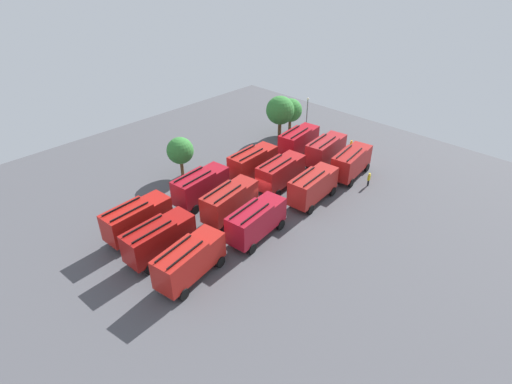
{
  "coord_description": "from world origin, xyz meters",
  "views": [
    {
      "loc": [
        -28.37,
        -27.27,
        26.08
      ],
      "look_at": [
        0.0,
        0.0,
        1.4
      ],
      "focal_mm": 28.43,
      "sensor_mm": 36.0,
      "label": 1
    }
  ],
  "objects_px": {
    "fire_truck_0": "(190,260)",
    "firefighter_3": "(369,179)",
    "fire_truck_4": "(159,238)",
    "tree_1": "(280,110)",
    "fire_truck_1": "(256,220)",
    "fire_truck_2": "(313,186)",
    "traffic_cone_0": "(252,195)",
    "fire_truck_5": "(230,200)",
    "fire_truck_6": "(281,172)",
    "firefighter_1": "(152,209)",
    "tree_0": "(180,151)",
    "fire_truck_9": "(201,185)",
    "fire_truck_3": "(351,162)",
    "fire_truck_10": "(253,162)",
    "lamppost": "(307,113)",
    "traffic_cone_1": "(342,165)",
    "firefighter_2": "(351,145)",
    "firefighter_0": "(214,240)",
    "fire_truck_8": "(137,218)",
    "fire_truck_7": "(326,150)",
    "tree_2": "(290,110)",
    "fire_truck_11": "(299,140)"
  },
  "relations": [
    {
      "from": "fire_truck_0",
      "to": "firefighter_3",
      "type": "distance_m",
      "value": 25.54
    },
    {
      "from": "fire_truck_4",
      "to": "tree_1",
      "type": "distance_m",
      "value": 30.24
    },
    {
      "from": "fire_truck_0",
      "to": "fire_truck_1",
      "type": "bearing_deg",
      "value": -10.21
    },
    {
      "from": "fire_truck_2",
      "to": "traffic_cone_0",
      "type": "height_order",
      "value": "fire_truck_2"
    },
    {
      "from": "fire_truck_4",
      "to": "fire_truck_5",
      "type": "relative_size",
      "value": 0.98
    },
    {
      "from": "fire_truck_1",
      "to": "fire_truck_6",
      "type": "xyz_separation_m",
      "value": [
        9.18,
        4.73,
        0.0
      ]
    },
    {
      "from": "firefighter_1",
      "to": "tree_0",
      "type": "distance_m",
      "value": 9.64
    },
    {
      "from": "fire_truck_9",
      "to": "firefighter_1",
      "type": "distance_m",
      "value": 6.02
    },
    {
      "from": "fire_truck_3",
      "to": "fire_truck_6",
      "type": "xyz_separation_m",
      "value": [
        -8.14,
        4.75,
        0.0
      ]
    },
    {
      "from": "fire_truck_10",
      "to": "lamppost",
      "type": "distance_m",
      "value": 15.76
    },
    {
      "from": "fire_truck_6",
      "to": "fire_truck_10",
      "type": "distance_m",
      "value": 4.26
    },
    {
      "from": "fire_truck_3",
      "to": "traffic_cone_0",
      "type": "height_order",
      "value": "fire_truck_3"
    },
    {
      "from": "fire_truck_5",
      "to": "tree_0",
      "type": "bearing_deg",
      "value": 71.79
    },
    {
      "from": "fire_truck_10",
      "to": "traffic_cone_1",
      "type": "distance_m",
      "value": 12.31
    },
    {
      "from": "fire_truck_6",
      "to": "firefighter_2",
      "type": "xyz_separation_m",
      "value": [
        14.46,
        -0.82,
        -1.2
      ]
    },
    {
      "from": "fire_truck_6",
      "to": "firefighter_0",
      "type": "relative_size",
      "value": 4.14
    },
    {
      "from": "firefighter_0",
      "to": "fire_truck_2",
      "type": "bearing_deg",
      "value": -113.84
    },
    {
      "from": "fire_truck_6",
      "to": "fire_truck_10",
      "type": "xyz_separation_m",
      "value": [
        -0.49,
        4.23,
        0.0
      ]
    },
    {
      "from": "fire_truck_1",
      "to": "firefighter_1",
      "type": "height_order",
      "value": "fire_truck_1"
    },
    {
      "from": "fire_truck_2",
      "to": "firefighter_1",
      "type": "height_order",
      "value": "fire_truck_2"
    },
    {
      "from": "fire_truck_9",
      "to": "firefighter_1",
      "type": "bearing_deg",
      "value": 158.84
    },
    {
      "from": "fire_truck_3",
      "to": "tree_1",
      "type": "relative_size",
      "value": 1.14
    },
    {
      "from": "fire_truck_10",
      "to": "fire_truck_8",
      "type": "bearing_deg",
      "value": 176.31
    },
    {
      "from": "fire_truck_7",
      "to": "traffic_cone_1",
      "type": "height_order",
      "value": "fire_truck_7"
    },
    {
      "from": "fire_truck_0",
      "to": "fire_truck_7",
      "type": "relative_size",
      "value": 1.01
    },
    {
      "from": "fire_truck_5",
      "to": "firefighter_1",
      "type": "bearing_deg",
      "value": 124.97
    },
    {
      "from": "fire_truck_10",
      "to": "firefighter_2",
      "type": "height_order",
      "value": "fire_truck_10"
    },
    {
      "from": "fire_truck_7",
      "to": "traffic_cone_1",
      "type": "relative_size",
      "value": 13.39
    },
    {
      "from": "tree_2",
      "to": "lamppost",
      "type": "height_order",
      "value": "lamppost"
    },
    {
      "from": "fire_truck_2",
      "to": "fire_truck_4",
      "type": "height_order",
      "value": "same"
    },
    {
      "from": "fire_truck_7",
      "to": "tree_0",
      "type": "height_order",
      "value": "tree_0"
    },
    {
      "from": "fire_truck_11",
      "to": "firefighter_1",
      "type": "xyz_separation_m",
      "value": [
        -22.99,
        2.0,
        -1.16
      ]
    },
    {
      "from": "fire_truck_5",
      "to": "tree_1",
      "type": "xyz_separation_m",
      "value": [
        19.55,
        9.9,
        2.26
      ]
    },
    {
      "from": "fire_truck_0",
      "to": "tree_1",
      "type": "xyz_separation_m",
      "value": [
        28.47,
        14.3,
        2.26
      ]
    },
    {
      "from": "firefighter_2",
      "to": "firefighter_3",
      "type": "relative_size",
      "value": 0.99
    },
    {
      "from": "fire_truck_2",
      "to": "fire_truck_11",
      "type": "xyz_separation_m",
      "value": [
        8.43,
        8.87,
        0.0
      ]
    },
    {
      "from": "fire_truck_0",
      "to": "fire_truck_2",
      "type": "bearing_deg",
      "value": -9.94
    },
    {
      "from": "fire_truck_11",
      "to": "traffic_cone_1",
      "type": "xyz_separation_m",
      "value": [
        1.04,
        -6.66,
        -1.88
      ]
    },
    {
      "from": "fire_truck_11",
      "to": "firefighter_1",
      "type": "bearing_deg",
      "value": 168.02
    },
    {
      "from": "tree_1",
      "to": "fire_truck_11",
      "type": "bearing_deg",
      "value": -113.19
    },
    {
      "from": "fire_truck_3",
      "to": "traffic_cone_0",
      "type": "distance_m",
      "value": 13.59
    },
    {
      "from": "firefighter_3",
      "to": "fire_truck_7",
      "type": "bearing_deg",
      "value": -15.09
    },
    {
      "from": "tree_2",
      "to": "fire_truck_11",
      "type": "bearing_deg",
      "value": -130.83
    },
    {
      "from": "fire_truck_2",
      "to": "lamppost",
      "type": "distance_m",
      "value": 19.29
    },
    {
      "from": "fire_truck_11",
      "to": "firefighter_0",
      "type": "relative_size",
      "value": 4.18
    },
    {
      "from": "fire_truck_10",
      "to": "traffic_cone_1",
      "type": "relative_size",
      "value": 13.24
    },
    {
      "from": "tree_1",
      "to": "fire_truck_1",
      "type": "bearing_deg",
      "value": -144.39
    },
    {
      "from": "fire_truck_6",
      "to": "fire_truck_4",
      "type": "bearing_deg",
      "value": 175.24
    },
    {
      "from": "fire_truck_9",
      "to": "tree_2",
      "type": "bearing_deg",
      "value": 7.55
    },
    {
      "from": "lamppost",
      "to": "traffic_cone_0",
      "type": "bearing_deg",
      "value": -160.42
    }
  ]
}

